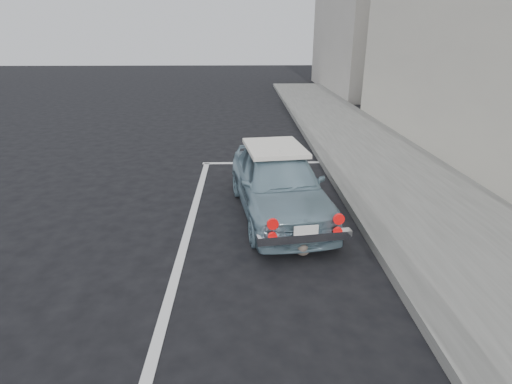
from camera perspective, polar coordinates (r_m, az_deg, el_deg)
ground at (r=3.92m, az=-1.22°, el=-25.47°), size 80.00×80.00×0.00m
sidewalk at (r=6.32m, az=29.26°, el=-7.70°), size 2.80×40.00×0.15m
building_far at (r=23.58m, az=15.15°, el=23.59°), size 3.50×10.00×8.00m
pline_front at (r=9.62m, az=1.32°, el=4.20°), size 3.00×0.12×0.01m
pline_side at (r=6.42m, az=-9.63°, el=-5.31°), size 0.12×7.00×0.01m
retro_coupe at (r=6.69m, az=3.22°, el=1.47°), size 1.78×3.49×1.14m
cat at (r=5.65m, az=6.73°, el=-7.60°), size 0.31×0.54×0.29m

